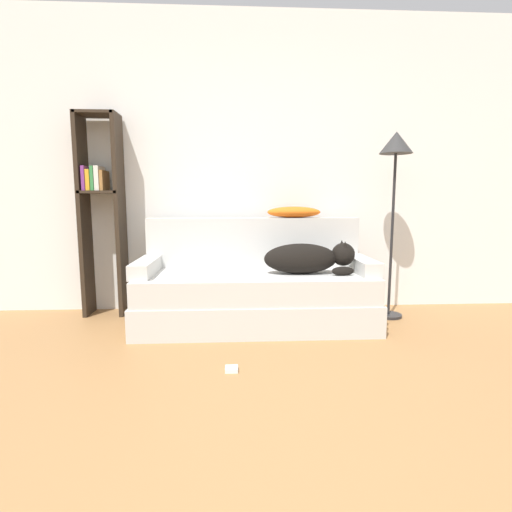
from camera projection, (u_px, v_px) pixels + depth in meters
The scene contains 11 objects.
wall_back at pixel (246, 165), 3.69m from camera, with size 6.84×0.06×2.70m.
couch at pixel (255, 299), 3.28m from camera, with size 1.90×0.82×0.44m.
couch_backrest at pixel (253, 242), 3.55m from camera, with size 1.86×0.15×0.43m.
couch_arm_left at pixel (146, 267), 3.19m from camera, with size 0.15×0.63×0.11m.
couch_arm_right at pixel (361, 265), 3.28m from camera, with size 0.15×0.63×0.11m.
dog at pixel (309, 258), 3.19m from camera, with size 0.73×0.25×0.27m.
laptop at pixel (232, 274), 3.15m from camera, with size 0.40×0.31×0.02m.
throw_pillow at pixel (294, 212), 3.55m from camera, with size 0.48×0.21×0.10m.
bookshelf at pixel (101, 205), 3.50m from camera, with size 0.35×0.26×1.76m.
floor_lamp at pixel (395, 162), 3.35m from camera, with size 0.28×0.28×1.59m.
power_adapter at pixel (232, 369), 2.40m from camera, with size 0.08×0.08×0.03m.
Camera 1 is at (-0.12, -1.06, 1.02)m, focal length 28.00 mm.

